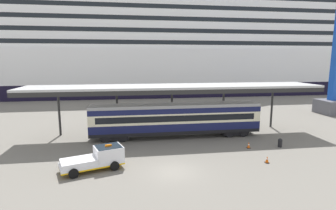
{
  "coord_description": "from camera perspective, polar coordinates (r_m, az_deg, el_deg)",
  "views": [
    {
      "loc": [
        -3.63,
        -20.96,
        9.26
      ],
      "look_at": [
        0.6,
        7.01,
        4.5
      ],
      "focal_mm": 28.53,
      "sensor_mm": 36.0,
      "label": 1
    }
  ],
  "objects": [
    {
      "name": "ground_plane",
      "position": [
        23.21,
        1.15,
        -13.97
      ],
      "size": [
        400.0,
        400.0,
        0.0
      ],
      "primitive_type": "plane",
      "color": "slate"
    },
    {
      "name": "cruise_ship",
      "position": [
        78.17,
        7.18,
        11.51
      ],
      "size": [
        149.7,
        22.09,
        34.8
      ],
      "color": "black",
      "rests_on": "ground"
    },
    {
      "name": "platform_canopy",
      "position": [
        32.08,
        1.58,
        3.7
      ],
      "size": [
        35.25,
        5.69,
        6.27
      ],
      "color": "#B5B5B5",
      "rests_on": "ground"
    },
    {
      "name": "train_carriage",
      "position": [
        32.24,
        1.69,
        -2.92
      ],
      "size": [
        20.28,
        2.81,
        4.11
      ],
      "color": "black",
      "rests_on": "ground"
    },
    {
      "name": "service_truck",
      "position": [
        24.1,
        -14.73,
        -10.85
      ],
      "size": [
        5.57,
        3.6,
        2.02
      ],
      "color": "white",
      "rests_on": "ground"
    },
    {
      "name": "traffic_cone_near",
      "position": [
        26.44,
        20.41,
        -10.84
      ],
      "size": [
        0.36,
        0.36,
        0.65
      ],
      "color": "black",
      "rests_on": "ground"
    },
    {
      "name": "traffic_cone_mid",
      "position": [
        29.99,
        16.85,
        -8.2
      ],
      "size": [
        0.36,
        0.36,
        0.67
      ],
      "color": "black",
      "rests_on": "ground"
    },
    {
      "name": "traffic_cone_far",
      "position": [
        28.39,
        -9.79,
        -8.9
      ],
      "size": [
        0.36,
        0.36,
        0.7
      ],
      "color": "black",
      "rests_on": "ground"
    },
    {
      "name": "quay_bollard",
      "position": [
        31.44,
        22.83,
        -7.37
      ],
      "size": [
        0.48,
        0.48,
        0.96
      ],
      "color": "black",
      "rests_on": "ground"
    }
  ]
}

